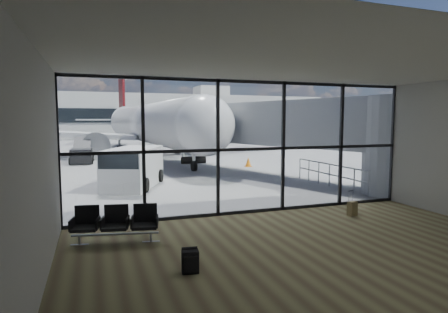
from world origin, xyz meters
TOP-DOWN VIEW (x-y plane):
  - ground at (0.00, 40.00)m, footprint 220.00×220.00m
  - lounge_shell at (0.00, -4.80)m, footprint 12.02×8.01m
  - glass_curtain_wall at (0.00, 0.00)m, footprint 12.10×0.12m
  - jet_bridge at (4.90, 7.07)m, footprint 8.00×16.50m
  - apron_railing at (5.60, 3.50)m, footprint 0.06×5.46m
  - far_terminal at (-0.59, 61.97)m, footprint 80.00×12.20m
  - tree_4 at (-21.00, 72.00)m, footprint 5.61×5.61m
  - tree_5 at (-15.00, 72.00)m, footprint 6.27×6.27m
  - seating_row at (-4.56, -1.68)m, footprint 2.18×1.01m
  - backpack at (-3.23, -4.27)m, footprint 0.38×0.36m
  - suitcase at (3.01, -1.51)m, footprint 0.34×0.27m
  - airliner at (-0.14, 24.61)m, footprint 30.88×35.82m
  - service_van at (-3.29, 6.51)m, footprint 3.38×4.66m
  - belt_loader at (-5.87, 18.24)m, footprint 1.72×4.10m
  - mobile_stairs at (-8.47, 11.46)m, footprint 2.86×3.83m
  - traffic_cone_b at (-1.24, 15.25)m, footprint 0.40×0.40m
  - traffic_cone_c at (5.00, 12.00)m, footprint 0.44×0.44m

SIDE VIEW (x-z plane):
  - ground at x=0.00m, z-range 0.00..0.00m
  - backpack at x=-3.23m, z-range -0.01..0.51m
  - suitcase at x=3.01m, z-range -0.17..0.67m
  - traffic_cone_b at x=-1.24m, z-range -0.01..0.55m
  - traffic_cone_c at x=5.00m, z-range -0.02..0.62m
  - seating_row at x=-4.56m, z-range 0.05..1.02m
  - mobile_stairs at x=-8.47m, z-range -0.64..1.81m
  - belt_loader at x=-5.87m, z-range -0.31..1.56m
  - apron_railing at x=5.60m, z-range 0.16..1.27m
  - service_van at x=-3.29m, z-range 0.03..1.88m
  - glass_curtain_wall at x=0.00m, z-range 0.00..4.50m
  - lounge_shell at x=0.00m, z-range 0.40..4.91m
  - jet_bridge at x=4.90m, z-range 0.59..4.92m
  - airliner at x=-0.14m, z-range -1.80..7.42m
  - far_terminal at x=-0.59m, z-range -1.29..9.71m
  - tree_4 at x=-21.00m, z-range 1.22..9.29m
  - tree_5 at x=-15.00m, z-range 1.36..10.39m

